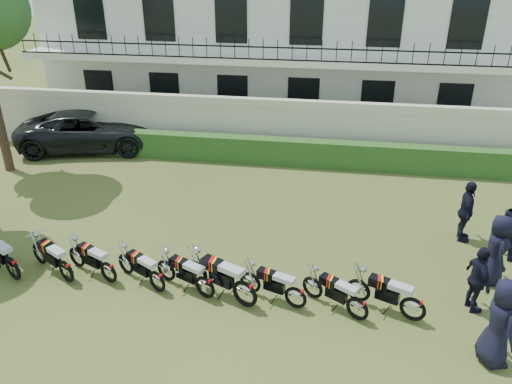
# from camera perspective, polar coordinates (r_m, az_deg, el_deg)

# --- Properties ---
(ground) EXTENTS (100.00, 100.00, 0.00)m
(ground) POSITION_cam_1_polar(r_m,az_deg,el_deg) (13.09, -4.93, -8.50)
(ground) COLOR #445321
(ground) RESTS_ON ground
(perimeter_wall) EXTENTS (30.00, 0.35, 2.30)m
(perimeter_wall) POSITION_cam_1_polar(r_m,az_deg,el_deg) (19.67, 0.49, 7.47)
(perimeter_wall) COLOR beige
(perimeter_wall) RESTS_ON ground
(hedge) EXTENTS (18.00, 0.60, 1.00)m
(hedge) POSITION_cam_1_polar(r_m,az_deg,el_deg) (19.03, 3.11, 4.64)
(hedge) COLOR #1E4819
(hedge) RESTS_ON ground
(building) EXTENTS (20.40, 9.60, 7.40)m
(building) POSITION_cam_1_polar(r_m,az_deg,el_deg) (24.84, 2.71, 17.33)
(building) COLOR white
(building) RESTS_ON ground
(motorcycle_1) EXTENTS (1.76, 1.06, 1.07)m
(motorcycle_1) POSITION_cam_1_polar(r_m,az_deg,el_deg) (13.66, -26.14, -7.32)
(motorcycle_1) COLOR black
(motorcycle_1) RESTS_ON ground
(motorcycle_2) EXTENTS (1.63, 1.01, 1.00)m
(motorcycle_2) POSITION_cam_1_polar(r_m,az_deg,el_deg) (13.08, -20.95, -7.95)
(motorcycle_2) COLOR black
(motorcycle_2) RESTS_ON ground
(motorcycle_3) EXTENTS (1.63, 0.87, 0.96)m
(motorcycle_3) POSITION_cam_1_polar(r_m,az_deg,el_deg) (12.74, -16.57, -8.28)
(motorcycle_3) COLOR black
(motorcycle_3) RESTS_ON ground
(motorcycle_4) EXTENTS (1.54, 0.93, 0.94)m
(motorcycle_4) POSITION_cam_1_polar(r_m,az_deg,el_deg) (12.16, -11.28, -9.47)
(motorcycle_4) COLOR black
(motorcycle_4) RESTS_ON ground
(motorcycle_5) EXTENTS (1.66, 0.87, 0.98)m
(motorcycle_5) POSITION_cam_1_polar(r_m,az_deg,el_deg) (11.79, -5.87, -10.22)
(motorcycle_5) COLOR black
(motorcycle_5) RESTS_ON ground
(motorcycle_6) EXTENTS (1.95, 1.03, 1.15)m
(motorcycle_6) POSITION_cam_1_polar(r_m,az_deg,el_deg) (11.43, -1.29, -10.89)
(motorcycle_6) COLOR black
(motorcycle_6) RESTS_ON ground
(motorcycle_7) EXTENTS (1.65, 0.75, 0.94)m
(motorcycle_7) POSITION_cam_1_polar(r_m,az_deg,el_deg) (11.47, 4.57, -11.40)
(motorcycle_7) COLOR black
(motorcycle_7) RESTS_ON ground
(motorcycle_8) EXTENTS (1.53, 0.98, 0.95)m
(motorcycle_8) POSITION_cam_1_polar(r_m,az_deg,el_deg) (11.34, 11.57, -12.42)
(motorcycle_8) COLOR black
(motorcycle_8) RESTS_ON ground
(motorcycle_9) EXTENTS (1.74, 0.87, 1.01)m
(motorcycle_9) POSITION_cam_1_polar(r_m,az_deg,el_deg) (11.60, 17.57, -12.08)
(motorcycle_9) COLOR black
(motorcycle_9) RESTS_ON ground
(suv) EXTENTS (6.14, 3.90, 1.58)m
(suv) POSITION_cam_1_polar(r_m,az_deg,el_deg) (21.52, -18.34, 6.71)
(suv) COLOR black
(suv) RESTS_ON ground
(officer_0) EXTENTS (0.77, 1.03, 1.91)m
(officer_0) POSITION_cam_1_polar(r_m,az_deg,el_deg) (10.90, 26.12, -13.26)
(officer_0) COLOR black
(officer_0) RESTS_ON ground
(officer_2) EXTENTS (0.60, 1.02, 1.63)m
(officer_2) POSITION_cam_1_polar(r_m,az_deg,el_deg) (12.21, 24.02, -9.15)
(officer_2) COLOR black
(officer_2) RESTS_ON ground
(officer_3) EXTENTS (0.59, 0.89, 1.82)m
(officer_3) POSITION_cam_1_polar(r_m,az_deg,el_deg) (13.34, 25.76, -5.95)
(officer_3) COLOR black
(officer_3) RESTS_ON ground
(officer_5) EXTENTS (0.57, 1.09, 1.78)m
(officer_5) POSITION_cam_1_polar(r_m,az_deg,el_deg) (14.92, 22.88, -2.07)
(officer_5) COLOR black
(officer_5) RESTS_ON ground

